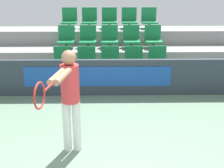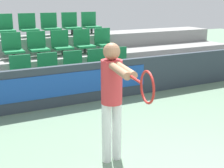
# 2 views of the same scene
# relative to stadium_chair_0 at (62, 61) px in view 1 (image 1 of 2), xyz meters

# --- Properties ---
(barrier_wall) EXTENTS (10.77, 0.14, 0.85)m
(barrier_wall) POSITION_rel_stadium_chair_0_xyz_m (1.19, -0.68, -0.23)
(barrier_wall) COLOR #2D3842
(barrier_wall) RESTS_ON ground
(bleacher_tier_front) EXTENTS (10.37, 0.94, 0.39)m
(bleacher_tier_front) POSITION_rel_stadium_chair_0_xyz_m (1.20, -0.13, -0.46)
(bleacher_tier_front) COLOR gray
(bleacher_tier_front) RESTS_ON ground
(bleacher_tier_middle) EXTENTS (10.37, 0.94, 0.78)m
(bleacher_tier_middle) POSITION_rel_stadium_chair_0_xyz_m (1.20, 0.81, -0.27)
(bleacher_tier_middle) COLOR gray
(bleacher_tier_middle) RESTS_ON ground
(bleacher_tier_back) EXTENTS (10.37, 0.94, 1.17)m
(bleacher_tier_back) POSITION_rel_stadium_chair_0_xyz_m (1.20, 1.74, -0.07)
(bleacher_tier_back) COLOR gray
(bleacher_tier_back) RESTS_ON ground
(stadium_chair_0) EXTENTS (0.45, 0.46, 0.61)m
(stadium_chair_0) POSITION_rel_stadium_chair_0_xyz_m (0.00, 0.00, 0.00)
(stadium_chair_0) COLOR #333333
(stadium_chair_0) RESTS_ON bleacher_tier_front
(stadium_chair_1) EXTENTS (0.45, 0.46, 0.61)m
(stadium_chair_1) POSITION_rel_stadium_chair_0_xyz_m (0.60, 0.00, 0.00)
(stadium_chair_1) COLOR #333333
(stadium_chair_1) RESTS_ON bleacher_tier_front
(stadium_chair_2) EXTENTS (0.45, 0.46, 0.61)m
(stadium_chair_2) POSITION_rel_stadium_chair_0_xyz_m (1.20, 0.00, 0.00)
(stadium_chair_2) COLOR #333333
(stadium_chair_2) RESTS_ON bleacher_tier_front
(stadium_chair_3) EXTENTS (0.45, 0.46, 0.61)m
(stadium_chair_3) POSITION_rel_stadium_chair_0_xyz_m (1.80, 0.00, 0.00)
(stadium_chair_3) COLOR #333333
(stadium_chair_3) RESTS_ON bleacher_tier_front
(stadium_chair_4) EXTENTS (0.45, 0.46, 0.61)m
(stadium_chair_4) POSITION_rel_stadium_chair_0_xyz_m (2.40, 0.00, 0.00)
(stadium_chair_4) COLOR #333333
(stadium_chair_4) RESTS_ON bleacher_tier_front
(stadium_chair_5) EXTENTS (0.45, 0.46, 0.61)m
(stadium_chair_5) POSITION_rel_stadium_chair_0_xyz_m (0.00, 0.94, 0.39)
(stadium_chair_5) COLOR #333333
(stadium_chair_5) RESTS_ON bleacher_tier_middle
(stadium_chair_6) EXTENTS (0.45, 0.46, 0.61)m
(stadium_chair_6) POSITION_rel_stadium_chair_0_xyz_m (0.60, 0.94, 0.39)
(stadium_chair_6) COLOR #333333
(stadium_chair_6) RESTS_ON bleacher_tier_middle
(stadium_chair_7) EXTENTS (0.45, 0.46, 0.61)m
(stadium_chair_7) POSITION_rel_stadium_chair_0_xyz_m (1.20, 0.94, 0.39)
(stadium_chair_7) COLOR #333333
(stadium_chair_7) RESTS_ON bleacher_tier_middle
(stadium_chair_8) EXTENTS (0.45, 0.46, 0.61)m
(stadium_chair_8) POSITION_rel_stadium_chair_0_xyz_m (1.80, 0.94, 0.39)
(stadium_chair_8) COLOR #333333
(stadium_chair_8) RESTS_ON bleacher_tier_middle
(stadium_chair_9) EXTENTS (0.45, 0.46, 0.61)m
(stadium_chair_9) POSITION_rel_stadium_chair_0_xyz_m (2.40, 0.94, 0.39)
(stadium_chair_9) COLOR #333333
(stadium_chair_9) RESTS_ON bleacher_tier_middle
(stadium_chair_10) EXTENTS (0.45, 0.46, 0.61)m
(stadium_chair_10) POSITION_rel_stadium_chair_0_xyz_m (0.00, 1.87, 0.78)
(stadium_chair_10) COLOR #333333
(stadium_chair_10) RESTS_ON bleacher_tier_back
(stadium_chair_11) EXTENTS (0.45, 0.46, 0.61)m
(stadium_chair_11) POSITION_rel_stadium_chair_0_xyz_m (0.60, 1.87, 0.78)
(stadium_chair_11) COLOR #333333
(stadium_chair_11) RESTS_ON bleacher_tier_back
(stadium_chair_12) EXTENTS (0.45, 0.46, 0.61)m
(stadium_chair_12) POSITION_rel_stadium_chair_0_xyz_m (1.20, 1.87, 0.78)
(stadium_chair_12) COLOR #333333
(stadium_chair_12) RESTS_ON bleacher_tier_back
(stadium_chair_13) EXTENTS (0.45, 0.46, 0.61)m
(stadium_chair_13) POSITION_rel_stadium_chair_0_xyz_m (1.80, 1.87, 0.78)
(stadium_chair_13) COLOR #333333
(stadium_chair_13) RESTS_ON bleacher_tier_back
(stadium_chair_14) EXTENTS (0.45, 0.46, 0.61)m
(stadium_chair_14) POSITION_rel_stadium_chair_0_xyz_m (2.40, 1.87, 0.78)
(stadium_chair_14) COLOR #333333
(stadium_chair_14) RESTS_ON bleacher_tier_back
(tennis_player) EXTENTS (0.39, 1.45, 1.64)m
(tennis_player) POSITION_rel_stadium_chair_0_xyz_m (0.54, -3.23, 0.34)
(tennis_player) COLOR silver
(tennis_player) RESTS_ON ground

